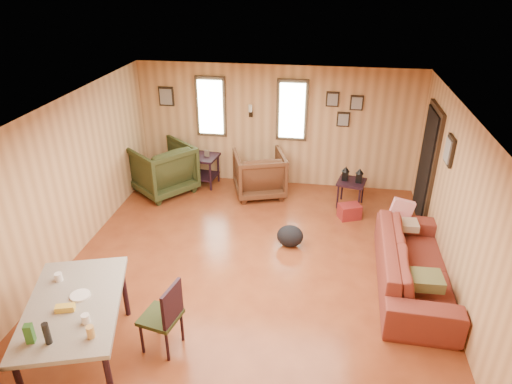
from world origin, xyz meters
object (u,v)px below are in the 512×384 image
end_table (202,165)px  side_table (352,180)px  sofa (416,258)px  recliner_brown (259,172)px  dining_table (74,309)px  recliner_green (162,167)px

end_table → side_table: 2.99m
sofa → end_table: sofa is taller
sofa → side_table: (-0.80, 2.28, 0.06)m
end_table → recliner_brown: bearing=-11.9°
dining_table → sofa: bearing=9.7°
sofa → dining_table: 4.38m
recliner_green → side_table: 3.63m
recliner_green → end_table: size_ratio=1.39×
recliner_green → end_table: 0.82m
recliner_green → end_table: recliner_green is taller
end_table → side_table: (2.95, -0.47, 0.10)m
recliner_brown → side_table: bearing=154.6°
side_table → dining_table: bearing=-125.9°
sofa → side_table: sofa is taller
recliner_green → end_table: (0.68, 0.43, -0.10)m
recliner_brown → recliner_green: (-1.89, -0.18, 0.06)m
sofa → side_table: bearing=21.3°
recliner_green → dining_table: (0.54, -4.31, 0.22)m
sofa → recliner_green: size_ratio=2.23×
end_table → side_table: bearing=-9.1°
recliner_brown → end_table: size_ratio=1.24×
side_table → dining_table: dining_table is taller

